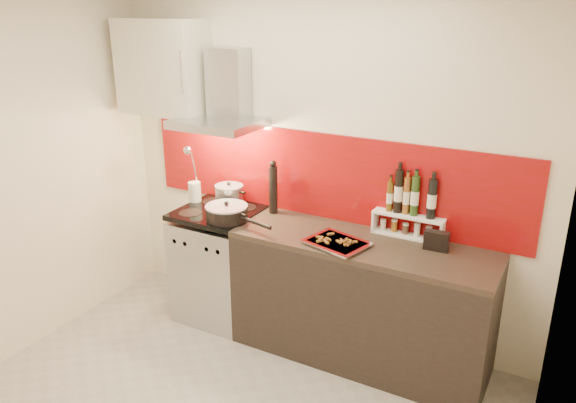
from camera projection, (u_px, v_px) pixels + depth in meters
The scene contains 14 objects.
back_wall at pixel (317, 164), 4.13m from camera, with size 3.40×0.02×2.60m, color silver.
right_wall at pixel (550, 309), 2.20m from camera, with size 0.02×2.80×2.60m, color silver.
backsplash at pixel (323, 176), 4.12m from camera, with size 3.00×0.02×0.64m, color maroon.
range_stove at pixel (220, 265), 4.49m from camera, with size 0.60×0.60×0.91m.
counter at pixel (360, 300), 3.94m from camera, with size 1.80×0.60×0.90m.
range_hood at pixel (224, 99), 4.16m from camera, with size 0.62×0.50×0.61m.
upper_cabinet at pixel (163, 67), 4.33m from camera, with size 0.70×0.35×0.72m, color beige.
stock_pot at pixel (229, 195), 4.41m from camera, with size 0.22×0.22×0.19m.
saute_pan at pixel (227, 213), 4.12m from camera, with size 0.60×0.31×0.15m.
utensil_jar at pixel (194, 186), 4.47m from camera, with size 0.10×0.15×0.48m.
pepper_mill at pixel (273, 188), 4.23m from camera, with size 0.07×0.07×0.42m.
step_shelf at pixel (410, 210), 3.82m from camera, with size 0.49×0.13×0.47m.
caddy_box at pixel (436, 241), 3.65m from camera, with size 0.16×0.07×0.14m, color black.
baking_tray at pixel (337, 243), 3.74m from camera, with size 0.46×0.40×0.03m.
Camera 1 is at (1.73, -2.19, 2.45)m, focal length 35.00 mm.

